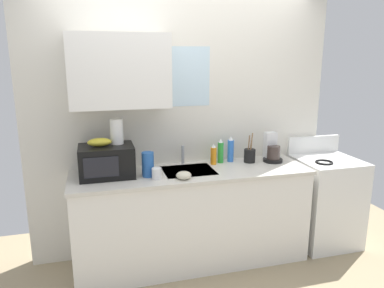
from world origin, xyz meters
name	(u,v)px	position (x,y,z in m)	size (l,w,h in m)	color
kitchen_wall_assembly	(172,117)	(-0.11, 0.31, 1.35)	(2.93, 0.42, 2.50)	silver
counter_unit	(192,216)	(0.00, 0.00, 0.46)	(2.16, 0.63, 0.90)	white
sink_faucet	(183,155)	(-0.03, 0.24, 0.99)	(0.03, 0.03, 0.18)	#B2B5BA
stove_range	(325,200)	(1.43, 0.00, 0.46)	(0.60, 0.60, 1.08)	white
microwave	(107,161)	(-0.75, 0.05, 1.04)	(0.46, 0.35, 0.27)	black
banana_bunch	(100,142)	(-0.80, 0.05, 1.20)	(0.20, 0.11, 0.07)	gold
paper_towel_roll	(117,131)	(-0.65, 0.10, 1.28)	(0.11, 0.11, 0.22)	white
coffee_maker	(272,151)	(0.85, 0.11, 1.00)	(0.19, 0.21, 0.28)	black
dish_soap_bottle_orange	(214,155)	(0.25, 0.15, 0.99)	(0.06, 0.06, 0.20)	orange
dish_soap_bottle_green	(221,151)	(0.34, 0.18, 1.01)	(0.06, 0.06, 0.24)	green
dish_soap_bottle_blue	(231,150)	(0.45, 0.20, 1.02)	(0.06, 0.06, 0.25)	blue
cereal_canister	(148,164)	(-0.41, -0.05, 1.01)	(0.10, 0.10, 0.21)	#2659A5
mug_white	(157,174)	(-0.35, -0.14, 0.95)	(0.08, 0.08, 0.10)	white
utensil_crock	(250,155)	(0.62, 0.12, 0.97)	(0.11, 0.11, 0.30)	black
small_bowl	(184,175)	(-0.13, -0.20, 0.93)	(0.13, 0.13, 0.07)	beige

